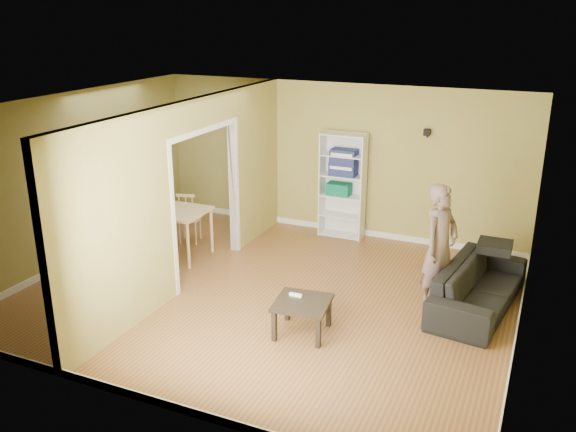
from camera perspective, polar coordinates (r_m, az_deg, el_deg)
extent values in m
plane|color=olive|center=(8.55, -1.78, -7.22)|extent=(6.50, 6.50, 0.00)
plane|color=white|center=(7.76, -1.98, 10.28)|extent=(6.50, 6.50, 0.00)
plane|color=#9E9F53|center=(10.51, 4.66, 5.30)|extent=(6.50, 0.00, 6.50)
plane|color=#9E9F53|center=(5.88, -13.65, -6.43)|extent=(6.50, 0.00, 6.50)
plane|color=#9E9F53|center=(9.86, -19.18, 3.39)|extent=(0.00, 5.50, 5.50)
plane|color=#9E9F53|center=(7.33, 21.68, -2.12)|extent=(0.00, 5.50, 5.50)
cube|color=black|center=(9.95, 12.88, 7.65)|extent=(0.10, 0.10, 0.10)
imported|color=black|center=(8.38, 17.48, -5.72)|extent=(2.18, 1.16, 0.79)
imported|color=slate|center=(8.08, 14.08, -1.84)|extent=(0.88, 0.80, 1.95)
cube|color=white|center=(10.50, 3.22, 3.07)|extent=(0.02, 0.33, 1.80)
cube|color=white|center=(10.28, 7.08, 2.59)|extent=(0.02, 0.33, 1.80)
cube|color=white|center=(10.53, 5.41, 3.05)|extent=(0.76, 0.02, 1.80)
cube|color=white|center=(10.66, 4.99, -1.72)|extent=(0.72, 0.33, 0.02)
cube|color=white|center=(10.54, 5.05, 0.07)|extent=(0.72, 0.33, 0.02)
cube|color=white|center=(10.43, 5.10, 1.90)|extent=(0.72, 0.33, 0.02)
cube|color=white|center=(10.34, 5.16, 3.77)|extent=(0.72, 0.33, 0.02)
cube|color=white|center=(10.25, 5.22, 5.67)|extent=(0.72, 0.33, 0.02)
cube|color=white|center=(10.18, 5.28, 7.60)|extent=(0.72, 0.33, 0.02)
cube|color=#1A7F7B|center=(10.42, 4.79, 2.54)|extent=(0.40, 0.26, 0.20)
cube|color=navy|center=(10.30, 5.21, 4.43)|extent=(0.45, 0.29, 0.23)
cube|color=navy|center=(10.25, 5.27, 5.61)|extent=(0.43, 0.28, 0.22)
cube|color=black|center=(7.38, 1.35, -8.12)|extent=(0.65, 0.65, 0.04)
cube|color=black|center=(7.36, -1.45, -10.09)|extent=(0.05, 0.05, 0.39)
cube|color=black|center=(7.17, 2.51, -10.93)|extent=(0.05, 0.05, 0.39)
cube|color=black|center=(7.79, 0.26, -8.34)|extent=(0.05, 0.05, 0.39)
cube|color=black|center=(7.62, 4.02, -9.07)|extent=(0.05, 0.05, 0.39)
cube|color=white|center=(7.48, 0.73, -7.39)|extent=(0.16, 0.04, 0.03)
cube|color=tan|center=(9.74, -11.20, 0.55)|extent=(1.24, 0.83, 0.04)
cylinder|color=tan|center=(9.93, -14.94, -1.77)|extent=(0.05, 0.05, 0.73)
cylinder|color=tan|center=(9.29, -9.43, -2.81)|extent=(0.05, 0.05, 0.73)
cylinder|color=tan|center=(10.46, -12.51, -0.50)|extent=(0.05, 0.05, 0.73)
cylinder|color=tan|center=(9.85, -7.16, -1.40)|extent=(0.05, 0.05, 0.73)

